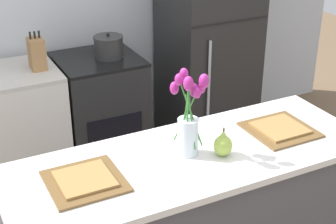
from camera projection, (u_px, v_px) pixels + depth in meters
name	position (u px, v px, depth m)	size (l,w,h in m)	color
stove_range	(101.00, 113.00, 3.99)	(0.60, 0.61, 0.91)	black
refrigerator	(208.00, 39.00, 4.18)	(0.68, 0.67, 1.84)	black
flower_vase	(189.00, 120.00, 2.39)	(0.15, 0.15, 0.43)	silver
pear_figurine	(223.00, 144.00, 2.43)	(0.09, 0.09, 0.15)	#9EBC47
plate_setting_left	(85.00, 180.00, 2.24)	(0.33, 0.33, 0.02)	brown
plate_setting_right	(280.00, 129.00, 2.67)	(0.33, 0.33, 0.02)	brown
cooking_pot	(109.00, 47.00, 3.76)	(0.22, 0.22, 0.19)	#2D2D2D
knife_block	(37.00, 54.00, 3.54)	(0.10, 0.14, 0.27)	#A37547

